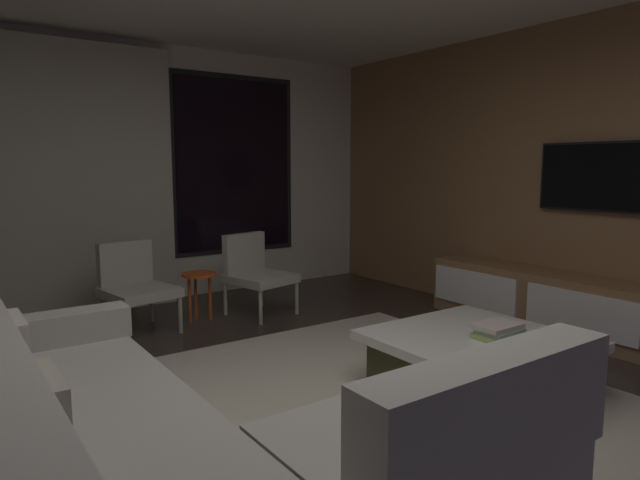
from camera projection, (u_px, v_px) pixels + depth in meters
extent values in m
plane|color=#332B26|center=(326.00, 446.00, 2.87)|extent=(9.20, 9.20, 0.00)
cube|color=silver|center=(116.00, 175.00, 5.65)|extent=(6.60, 0.12, 2.70)
cube|color=black|center=(234.00, 165.00, 6.33)|extent=(1.52, 0.02, 2.02)
cube|color=black|center=(235.00, 165.00, 6.31)|extent=(1.40, 0.03, 1.90)
cube|color=#BCB5A3|center=(62.00, 181.00, 5.19)|extent=(2.10, 0.12, 2.60)
cube|color=#8E6642|center=(635.00, 177.00, 4.44)|extent=(0.12, 7.80, 2.70)
cube|color=beige|center=(389.00, 434.00, 2.98)|extent=(3.20, 3.80, 0.01)
cube|color=#B2ADA3|center=(100.00, 448.00, 2.25)|extent=(0.86, 2.42, 0.24)
cube|color=#B2ADA3|center=(47.00, 330.00, 3.15)|extent=(0.90, 0.20, 0.18)
cube|color=#B2ADA3|center=(413.00, 459.00, 2.16)|extent=(1.07, 0.86, 0.24)
cube|color=#B2ADA3|center=(490.00, 414.00, 1.84)|extent=(1.10, 0.20, 0.40)
cube|color=beige|center=(14.00, 356.00, 2.53)|extent=(0.10, 0.36, 0.36)
cube|color=#B2A893|center=(46.00, 426.00, 1.84)|extent=(0.10, 0.36, 0.36)
cube|color=#37371F|center=(476.00, 368.00, 3.56)|extent=(1.00, 1.00, 0.30)
cube|color=white|center=(477.00, 341.00, 3.54)|extent=(1.16, 1.16, 0.06)
cube|color=#AFD067|center=(498.00, 336.00, 3.48)|extent=(0.27, 0.22, 0.03)
cube|color=#8EAA7A|center=(500.00, 331.00, 3.46)|extent=(0.26, 0.20, 0.03)
cube|color=beige|center=(497.00, 326.00, 3.47)|extent=(0.29, 0.21, 0.03)
cylinder|color=#B2ADA0|center=(297.00, 296.00, 5.39)|extent=(0.04, 0.04, 0.36)
cylinder|color=#B2ADA0|center=(261.00, 305.00, 5.03)|extent=(0.04, 0.04, 0.36)
cylinder|color=#B2ADA0|center=(262.00, 289.00, 5.72)|extent=(0.04, 0.04, 0.36)
cylinder|color=#B2ADA0|center=(225.00, 297.00, 5.36)|extent=(0.04, 0.04, 0.36)
cube|color=#B2ADA3|center=(261.00, 278.00, 5.35)|extent=(0.66, 0.67, 0.08)
cube|color=#B2ADA3|center=(244.00, 252.00, 5.48)|extent=(0.49, 0.19, 0.38)
cylinder|color=#B2ADA0|center=(180.00, 313.00, 4.78)|extent=(0.04, 0.04, 0.36)
cylinder|color=#B2ADA0|center=(128.00, 324.00, 4.44)|extent=(0.04, 0.04, 0.36)
cylinder|color=#B2ADA0|center=(151.00, 303.00, 5.13)|extent=(0.04, 0.04, 0.36)
cylinder|color=#B2ADA0|center=(101.00, 313.00, 4.79)|extent=(0.04, 0.04, 0.36)
cube|color=#B2ADA3|center=(140.00, 292.00, 4.76)|extent=(0.63, 0.65, 0.08)
cube|color=#B2ADA3|center=(125.00, 263.00, 4.89)|extent=(0.49, 0.17, 0.38)
cylinder|color=#BF4C1E|center=(190.00, 299.00, 5.07)|extent=(0.03, 0.03, 0.46)
cylinder|color=#BF4C1E|center=(210.00, 296.00, 5.18)|extent=(0.03, 0.03, 0.46)
cylinder|color=#BF4C1E|center=(196.00, 295.00, 5.21)|extent=(0.03, 0.03, 0.46)
cylinder|color=#BF4C1E|center=(199.00, 274.00, 5.10)|extent=(0.32, 0.32, 0.02)
cube|color=#8E6642|center=(595.00, 312.00, 4.50)|extent=(0.44, 3.10, 0.52)
cube|color=white|center=(580.00, 313.00, 4.37)|extent=(0.02, 0.93, 0.33)
cube|color=white|center=(474.00, 289.00, 5.21)|extent=(0.02, 0.93, 0.33)
cube|color=black|center=(597.00, 177.00, 4.58)|extent=(0.04, 1.00, 0.58)
cube|color=black|center=(597.00, 177.00, 4.58)|extent=(0.05, 0.96, 0.54)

